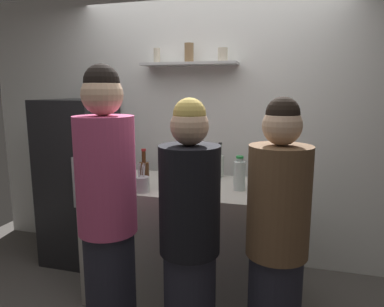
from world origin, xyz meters
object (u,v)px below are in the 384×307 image
at_px(wine_bottle_pale_glass, 220,165).
at_px(person_blonde, 190,245).
at_px(baking_pan, 112,183).
at_px(utensil_holder, 142,184).
at_px(person_brown_jacket, 277,248).
at_px(wine_bottle_dark_glass, 288,169).
at_px(wine_bottle_amber_glass, 144,173).
at_px(water_bottle_plastic, 239,175).
at_px(wine_bottle_green_glass, 203,165).
at_px(person_pink_top, 108,222).
at_px(refrigerator, 80,180).

distance_m(wine_bottle_pale_glass, person_blonde, 1.11).
relative_size(baking_pan, utensil_holder, 1.54).
bearing_deg(person_brown_jacket, utensil_holder, 21.23).
bearing_deg(utensil_holder, wine_bottle_dark_glass, 27.73).
distance_m(wine_bottle_amber_glass, water_bottle_plastic, 0.72).
bearing_deg(wine_bottle_amber_glass, water_bottle_plastic, 9.44).
height_order(baking_pan, wine_bottle_amber_glass, wine_bottle_amber_glass).
distance_m(wine_bottle_amber_glass, person_brown_jacket, 1.16).
height_order(wine_bottle_green_glass, person_brown_jacket, person_brown_jacket).
distance_m(wine_bottle_amber_glass, wine_bottle_pale_glass, 0.68).
bearing_deg(wine_bottle_dark_glass, baking_pan, -160.91).
distance_m(wine_bottle_green_glass, person_pink_top, 1.10).
bearing_deg(person_blonde, baking_pan, 7.07).
height_order(refrigerator, wine_bottle_amber_glass, refrigerator).
bearing_deg(person_brown_jacket, wine_bottle_dark_glass, -48.94).
relative_size(baking_pan, wine_bottle_green_glass, 1.12).
height_order(wine_bottle_green_glass, person_blonde, person_blonde).
xyz_separation_m(wine_bottle_amber_glass, person_blonde, (0.54, -0.61, -0.24)).
bearing_deg(person_blonde, water_bottle_plastic, -60.20).
xyz_separation_m(refrigerator, water_bottle_plastic, (1.62, -0.41, 0.26)).
height_order(utensil_holder, person_brown_jacket, person_brown_jacket).
bearing_deg(wine_bottle_pale_glass, refrigerator, 177.57).
relative_size(utensil_holder, person_brown_jacket, 0.13).
bearing_deg(refrigerator, person_brown_jacket, -28.76).
relative_size(utensil_holder, person_pink_top, 0.12).
distance_m(baking_pan, wine_bottle_green_glass, 0.76).
xyz_separation_m(baking_pan, wine_bottle_green_glass, (0.62, 0.43, 0.09)).
bearing_deg(water_bottle_plastic, wine_bottle_dark_glass, 40.15).
xyz_separation_m(wine_bottle_dark_glass, person_pink_top, (-1.00, -1.07, -0.15)).
bearing_deg(refrigerator, baking_pan, -40.97).
distance_m(baking_pan, wine_bottle_dark_glass, 1.38).
relative_size(refrigerator, baking_pan, 4.65).
distance_m(wine_bottle_amber_glass, wine_bottle_dark_glass, 1.12).
relative_size(wine_bottle_amber_glass, wine_bottle_dark_glass, 0.95).
relative_size(baking_pan, person_pink_top, 0.19).
relative_size(wine_bottle_green_glass, person_pink_top, 0.17).
bearing_deg(wine_bottle_green_glass, baking_pan, -144.99).
distance_m(water_bottle_plastic, person_brown_jacket, 0.75).
bearing_deg(person_blonde, refrigerator, 4.71).
height_order(baking_pan, wine_bottle_dark_glass, wine_bottle_dark_glass).
bearing_deg(wine_bottle_green_glass, refrigerator, 173.60).
height_order(person_blonde, person_pink_top, person_pink_top).
relative_size(wine_bottle_amber_glass, person_blonde, 0.18).
bearing_deg(wine_bottle_amber_glass, utensil_holder, -73.82).
height_order(refrigerator, person_blonde, person_blonde).
height_order(baking_pan, wine_bottle_green_glass, wine_bottle_green_glass).
bearing_deg(person_blonde, person_brown_jacket, -126.14).
bearing_deg(wine_bottle_dark_glass, wine_bottle_pale_glass, 173.19).
bearing_deg(wine_bottle_amber_glass, person_blonde, -48.96).
relative_size(refrigerator, wine_bottle_dark_glass, 5.04).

